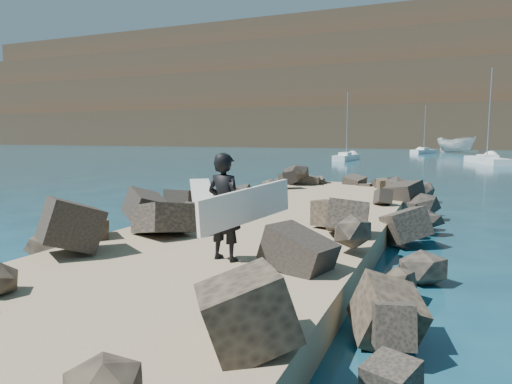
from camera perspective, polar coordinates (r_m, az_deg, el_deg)
ground at (r=12.58m, az=1.78°, el=-6.27°), size 800.00×800.00×0.00m
jetty at (r=10.72m, az=-2.09°, el=-6.99°), size 6.00×26.00×0.60m
riprap_left at (r=12.55m, az=-13.24°, el=-4.16°), size 2.60×22.00×1.00m
riprap_right at (r=10.32m, az=13.99°, el=-6.61°), size 2.60×22.00×1.00m
headland at (r=172.01m, az=25.11°, el=10.80°), size 360.00×140.00×32.00m
surfboard_resting at (r=14.18m, az=-6.81°, el=-0.51°), size 1.91×2.47×0.08m
boat_imported at (r=83.04m, az=23.73°, el=5.44°), size 7.29×6.49×2.76m
surfer_with_board at (r=8.37m, az=-3.56°, el=-1.86°), size 1.24×2.40×2.00m
sailboat_b at (r=78.45m, az=20.23°, el=4.79°), size 3.88×6.50×7.86m
sailboat_c at (r=52.85m, az=26.88°, el=3.55°), size 4.12×8.45×9.85m
sailboat_a at (r=54.51m, az=11.22°, el=4.27°), size 1.93×6.70×8.03m
headland_buildings at (r=167.00m, az=27.99°, el=17.01°), size 137.50×30.50×5.00m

